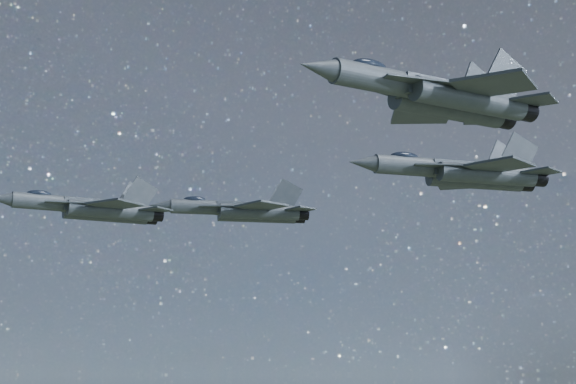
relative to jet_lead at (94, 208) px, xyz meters
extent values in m
cylinder|color=#323A3E|center=(-3.52, -1.16, 0.20)|extent=(6.62, 3.35, 1.37)
cone|color=#323A3E|center=(-7.54, -2.49, 0.20)|extent=(2.39, 1.83, 1.23)
ellipsoid|color=black|center=(-4.52, -1.49, 0.86)|extent=(2.28, 1.54, 0.68)
cube|color=#323A3E|center=(0.83, 0.27, 0.15)|extent=(7.28, 3.52, 1.15)
cylinder|color=#323A3E|center=(1.44, -0.45, -0.24)|extent=(7.46, 3.62, 1.37)
cylinder|color=#323A3E|center=(0.89, 1.22, -0.24)|extent=(7.46, 3.62, 1.37)
cylinder|color=black|center=(5.29, 0.82, -0.24)|extent=(1.49, 1.56, 1.27)
cylinder|color=black|center=(4.74, 2.49, -0.24)|extent=(1.49, 1.56, 1.27)
cube|color=#323A3E|center=(-1.64, -1.79, 0.09)|extent=(4.67, 1.54, 0.11)
cube|color=#323A3E|center=(-2.39, 0.47, 0.09)|extent=(4.47, 3.08, 0.11)
cube|color=#323A3E|center=(1.94, -2.52, -0.07)|extent=(5.05, 5.00, 0.18)
cube|color=#323A3E|center=(0.06, 3.17, -0.07)|extent=(4.15, 4.48, 0.18)
cube|color=#323A3E|center=(5.31, -0.38, -0.07)|extent=(2.99, 2.98, 0.13)
cube|color=#323A3E|center=(4.05, 3.47, -0.07)|extent=(2.43, 2.57, 0.13)
cube|color=#323A3E|center=(3.94, 0.14, 1.43)|extent=(3.02, 0.86, 3.14)
cube|color=#323A3E|center=(3.25, 2.23, 1.43)|extent=(2.87, 1.32, 3.14)
cylinder|color=#323A3E|center=(10.15, 14.47, 3.08)|extent=(7.42, 1.97, 1.55)
cone|color=#323A3E|center=(5.40, 14.19, 3.08)|extent=(2.46, 1.53, 1.39)
ellipsoid|color=black|center=(8.96, 14.40, 3.83)|extent=(2.42, 1.18, 0.76)
cube|color=#323A3E|center=(15.31, 14.77, 3.03)|extent=(8.21, 1.96, 1.29)
cylinder|color=#323A3E|center=(15.76, 13.80, 2.58)|extent=(8.41, 2.03, 1.55)
cylinder|color=#323A3E|center=(15.64, 15.78, 2.58)|extent=(8.41, 2.03, 1.55)
cylinder|color=black|center=(20.32, 14.07, 2.58)|extent=(1.37, 1.50, 1.43)
cylinder|color=black|center=(20.20, 16.05, 2.58)|extent=(1.37, 1.50, 1.43)
cube|color=#323A3E|center=(12.02, 13.23, 2.96)|extent=(5.26, 1.77, 0.12)
cube|color=#323A3E|center=(11.86, 15.91, 2.96)|extent=(5.27, 2.34, 0.12)
cube|color=#323A3E|center=(15.70, 11.41, 2.78)|extent=(5.55, 5.66, 0.20)
cube|color=#323A3E|center=(15.31, 18.15, 2.78)|extent=(5.36, 5.55, 0.20)
cube|color=#323A3E|center=(20.00, 12.76, 2.78)|extent=(3.27, 3.33, 0.15)
cube|color=#323A3E|center=(19.73, 17.31, 2.78)|extent=(3.15, 3.24, 0.15)
cube|color=#323A3E|center=(18.65, 13.72, 4.47)|extent=(3.45, 0.49, 3.53)
cube|color=#323A3E|center=(18.50, 16.20, 4.47)|extent=(3.44, 0.64, 3.53)
cylinder|color=#323A3E|center=(20.20, -24.46, 4.20)|extent=(7.95, 4.58, 1.67)
cone|color=#323A3E|center=(15.46, -26.44, 4.20)|extent=(2.95, 2.37, 1.50)
ellipsoid|color=black|center=(19.02, -24.96, 5.00)|extent=(2.78, 2.02, 0.82)
cube|color=#323A3E|center=(25.34, -22.32, 4.15)|extent=(8.72, 4.85, 1.39)
cylinder|color=#323A3E|center=(26.14, -23.15, 3.67)|extent=(8.94, 4.99, 1.67)
cylinder|color=#323A3E|center=(25.32, -21.17, 3.67)|extent=(8.94, 4.99, 1.67)
cylinder|color=black|center=(30.69, -21.26, 3.67)|extent=(1.88, 1.96, 1.54)
cylinder|color=black|center=(29.86, -19.28, 3.67)|extent=(1.88, 1.96, 1.54)
cube|color=#323A3E|center=(22.53, -25.06, 4.07)|extent=(5.69, 2.27, 0.13)
cube|color=#323A3E|center=(21.42, -22.39, 4.07)|extent=(5.28, 4.06, 0.13)
cube|color=#323A3E|center=(26.93, -25.60, 3.88)|extent=(6.10, 5.98, 0.21)
cube|color=#323A3E|center=(24.14, -18.88, 3.88)|extent=(4.76, 5.20, 0.21)
cube|color=#323A3E|center=(30.83, -22.70, 3.88)|extent=(3.62, 3.58, 0.16)
cube|color=#323A3E|center=(28.93, -18.16, 3.88)|extent=(2.78, 2.97, 0.16)
cube|color=#323A3E|center=(29.11, -22.20, 5.70)|extent=(3.60, 1.31, 3.81)
cube|color=#323A3E|center=(28.08, -19.73, 5.70)|extent=(3.38, 1.86, 3.81)
cylinder|color=#323A3E|center=(26.90, -7.85, 2.70)|extent=(7.77, 2.77, 1.61)
cone|color=#323A3E|center=(22.02, -8.61, 2.70)|extent=(2.66, 1.81, 1.44)
ellipsoid|color=black|center=(25.68, -8.04, 3.47)|extent=(2.59, 1.45, 0.79)
cube|color=#323A3E|center=(32.19, -7.02, 2.65)|extent=(8.57, 2.83, 1.34)
cylinder|color=#323A3E|center=(32.75, -7.97, 2.19)|extent=(8.79, 2.93, 1.61)
cylinder|color=#323A3E|center=(32.43, -5.94, 2.19)|extent=(8.79, 2.93, 1.61)
cylinder|color=black|center=(37.43, -7.23, 2.19)|extent=(1.55, 1.67, 1.48)
cylinder|color=black|center=(37.11, -5.20, 2.19)|extent=(1.55, 1.67, 1.48)
cube|color=#323A3E|center=(28.95, -8.93, 2.58)|extent=(5.39, 1.32, 0.12)
cube|color=#323A3E|center=(28.52, -6.19, 2.58)|extent=(5.42, 2.89, 0.12)
cube|color=#323A3E|center=(32.93, -10.44, 2.39)|extent=(5.85, 5.90, 0.21)
cube|color=#323A3E|center=(31.85, -3.53, 2.39)|extent=(5.33, 5.60, 0.21)
cube|color=#323A3E|center=(37.23, -8.62, 2.39)|extent=(3.46, 3.49, 0.15)
cube|color=#323A3E|center=(36.50, -3.94, 2.39)|extent=(3.13, 3.25, 0.15)
cube|color=#323A3E|center=(35.74, -7.76, 4.14)|extent=(3.59, 0.60, 3.66)
cube|color=#323A3E|center=(35.34, -5.22, 4.14)|extent=(3.51, 1.00, 3.66)
camera|label=1|loc=(7.18, -76.92, -14.21)|focal=55.00mm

